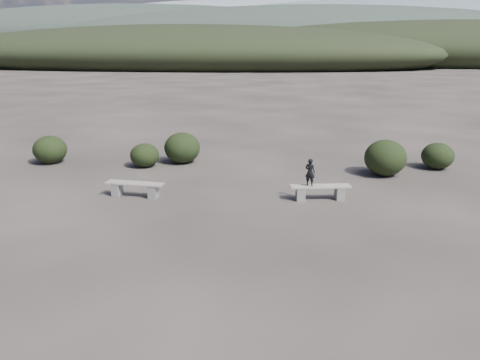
# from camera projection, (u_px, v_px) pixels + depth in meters

# --- Properties ---
(ground) EXTENTS (1200.00, 1200.00, 0.00)m
(ground) POSITION_uv_depth(u_px,v_px,m) (187.00, 272.00, 10.18)
(ground) COLOR #292320
(ground) RESTS_ON ground
(bench_left) EXTENTS (1.91, 0.52, 0.47)m
(bench_left) POSITION_uv_depth(u_px,v_px,m) (135.00, 188.00, 15.12)
(bench_left) COLOR slate
(bench_left) RESTS_ON ground
(bench_right) EXTENTS (1.94, 0.75, 0.48)m
(bench_right) POSITION_uv_depth(u_px,v_px,m) (320.00, 191.00, 14.80)
(bench_right) COLOR slate
(bench_right) RESTS_ON ground
(seated_person) EXTENTS (0.37, 0.30, 0.88)m
(seated_person) POSITION_uv_depth(u_px,v_px,m) (310.00, 172.00, 14.61)
(seated_person) COLOR black
(seated_person) RESTS_ON bench_right
(shrub_a) EXTENTS (1.16, 1.16, 0.95)m
(shrub_a) POSITION_uv_depth(u_px,v_px,m) (145.00, 155.00, 18.76)
(shrub_a) COLOR black
(shrub_a) RESTS_ON ground
(shrub_b) EXTENTS (1.48, 1.48, 1.27)m
(shrub_b) POSITION_uv_depth(u_px,v_px,m) (182.00, 148.00, 19.36)
(shrub_b) COLOR black
(shrub_b) RESTS_ON ground
(shrub_d) EXTENTS (1.55, 1.55, 1.36)m
(shrub_d) POSITION_uv_depth(u_px,v_px,m) (385.00, 158.00, 17.47)
(shrub_d) COLOR black
(shrub_d) RESTS_ON ground
(shrub_e) EXTENTS (1.25, 1.25, 1.04)m
(shrub_e) POSITION_uv_depth(u_px,v_px,m) (438.00, 156.00, 18.45)
(shrub_e) COLOR black
(shrub_e) RESTS_ON ground
(shrub_f) EXTENTS (1.36, 1.36, 1.15)m
(shrub_f) POSITION_uv_depth(u_px,v_px,m) (50.00, 149.00, 19.32)
(shrub_f) COLOR black
(shrub_f) RESTS_ON ground
(mountain_ridges) EXTENTS (500.00, 400.00, 56.00)m
(mountain_ridges) POSITION_uv_depth(u_px,v_px,m) (293.00, 35.00, 330.57)
(mountain_ridges) COLOR black
(mountain_ridges) RESTS_ON ground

